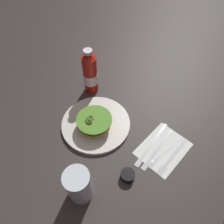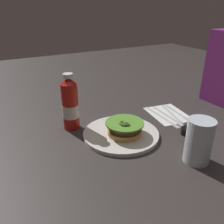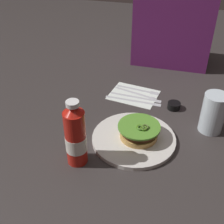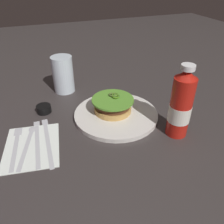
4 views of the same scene
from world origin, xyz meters
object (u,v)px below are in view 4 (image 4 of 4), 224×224
water_glass (63,74)px  spoon_utensil (28,139)px  dinner_plate (116,114)px  fork_utensil (16,143)px  steak_knife (37,138)px  ketchup_bottle (181,106)px  burger_sandwich (113,105)px  napkin (32,146)px  butter_knife (47,137)px  condiment_cup (44,109)px

water_glass → spoon_utensil: bearing=149.8°
dinner_plate → water_glass: size_ratio=1.97×
fork_utensil → steak_knife: bearing=-90.7°
ketchup_bottle → water_glass: bearing=33.9°
burger_sandwich → napkin: burger_sandwich is taller
burger_sandwich → ketchup_bottle: (-0.16, -0.14, 0.06)m
ketchup_bottle → water_glass: 0.47m
burger_sandwich → butter_knife: 0.23m
steak_knife → dinner_plate: bearing=-82.8°
condiment_cup → fork_utensil: 0.17m
dinner_plate → butter_knife: bearing=98.9°
dinner_plate → steak_knife: bearing=97.2°
water_glass → steak_knife: (-0.27, 0.13, -0.06)m
ketchup_bottle → napkin: size_ratio=1.14×
condiment_cup → napkin: condiment_cup is taller
ketchup_bottle → butter_knife: 0.39m
condiment_cup → spoon_utensil: 0.15m
ketchup_bottle → fork_utensil: (0.11, 0.45, -0.09)m
condiment_cup → fork_utensil: condiment_cup is taller
condiment_cup → water_glass: bearing=-36.2°
napkin → fork_utensil: (0.03, 0.04, 0.00)m
dinner_plate → napkin: (-0.06, 0.27, -0.01)m
burger_sandwich → ketchup_bottle: 0.22m
condiment_cup → steak_knife: size_ratio=0.23×
burger_sandwich → condiment_cup: 0.24m
ketchup_bottle → napkin: 0.43m
burger_sandwich → water_glass: 0.26m
steak_knife → condiment_cup: bearing=-14.4°
butter_knife → dinner_plate: bearing=-81.1°
butter_knife → fork_utensil: bearing=87.2°
napkin → burger_sandwich: bearing=-75.1°
burger_sandwich → water_glass: bearing=27.5°
condiment_cup → steak_knife: bearing=165.6°
dinner_plate → napkin: bearing=101.7°
condiment_cup → fork_utensil: (-0.14, 0.09, -0.01)m
burger_sandwich → napkin: bearing=104.9°
fork_utensil → condiment_cup: bearing=-33.6°
dinner_plate → condiment_cup: condiment_cup is taller
burger_sandwich → condiment_cup: size_ratio=2.81×
burger_sandwich → spoon_utensil: size_ratio=0.74×
ketchup_bottle → butter_knife: size_ratio=0.96×
burger_sandwich → condiment_cup: (0.10, 0.21, -0.02)m
water_glass → butter_knife: size_ratio=0.62×
napkin → spoon_utensil: bearing=12.5°
burger_sandwich → steak_knife: burger_sandwich is taller
burger_sandwich → butter_knife: size_ratio=0.61×
steak_knife → spoon_utensil: same height
steak_knife → spoon_utensil: size_ratio=1.14×
spoon_utensil → dinner_plate: bearing=-84.7°
dinner_plate → spoon_utensil: bearing=95.3°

